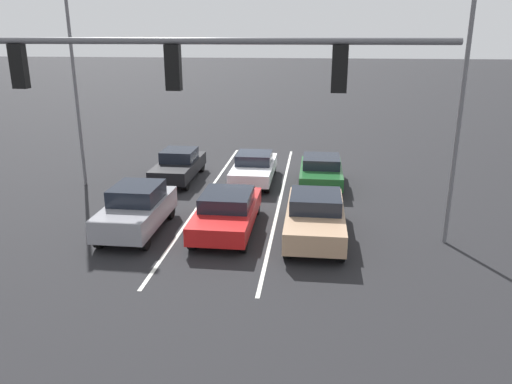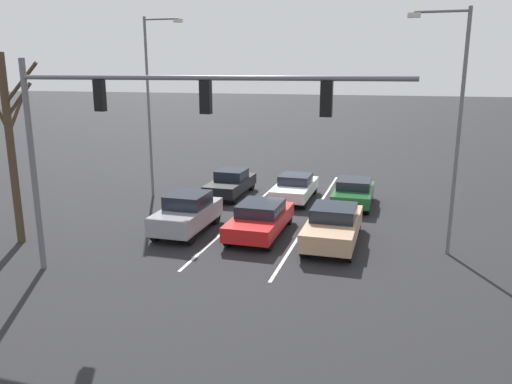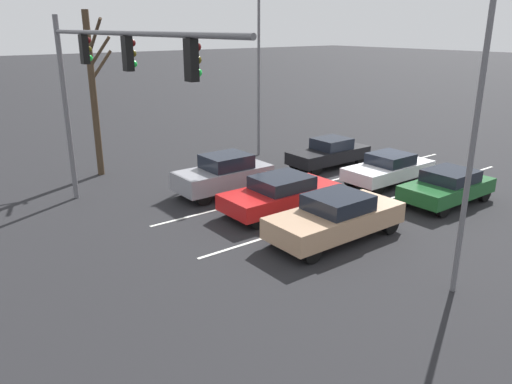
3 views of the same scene
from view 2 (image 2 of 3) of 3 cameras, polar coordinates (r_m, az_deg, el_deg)
ground_plane at (r=27.17m, az=4.23°, el=-0.66°), size 240.00×240.00×0.00m
lane_stripe_left_divider at (r=24.43m, az=6.66°, el=-2.35°), size 0.12×17.16×0.01m
lane_stripe_center_divider at (r=25.13m, az=-0.60°, el=-1.80°), size 0.12×17.16×0.01m
car_red_midlane_front at (r=20.88m, az=0.50°, el=-3.01°), size 1.92×4.61×1.38m
car_tan_leftlane_front at (r=20.06m, az=8.82°, el=-3.72°), size 1.92×4.80×1.52m
car_gray_rightlane_front at (r=21.42m, az=-7.88°, el=-2.37°), size 1.78×4.06×1.65m
car_darkgreen_leftlane_second at (r=25.87m, az=11.09°, el=0.00°), size 1.86×4.04×1.35m
car_black_rightlane_second at (r=27.39m, az=-2.90°, el=1.04°), size 1.70×4.31×1.44m
car_white_midlane_second at (r=26.59m, az=4.49°, el=0.57°), size 1.81×4.37×1.36m
traffic_signal_gantry at (r=15.74m, az=-13.54°, el=8.04°), size 12.16×0.37×7.11m
street_lamp_right_shoulder at (r=27.13m, az=-11.82°, el=10.54°), size 2.15×0.24×9.39m
street_lamp_left_shoulder at (r=19.19m, az=21.65°, el=7.81°), size 2.10×0.24×8.84m
bare_tree_near at (r=21.50m, az=-26.14°, el=5.01°), size 2.26×1.27×7.39m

